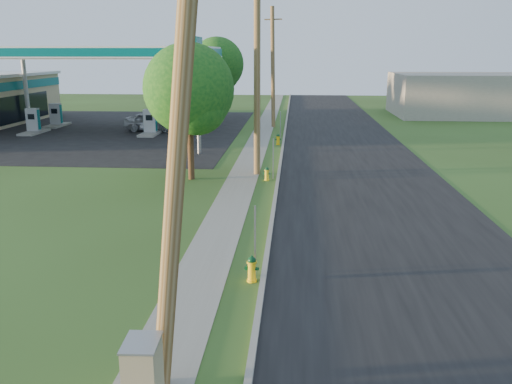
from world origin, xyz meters
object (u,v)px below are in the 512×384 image
fuel_pump_sw (56,118)px  tree_verge (191,93)px  utility_pole_mid (257,74)px  price_pylon (197,62)px  hydrant_far (278,139)px  utility_cabinet (143,377)px  tree_lot (218,66)px  hydrant_near (252,269)px  fuel_pump_ne (150,125)px  fuel_pump_nw (33,124)px  car_silver (152,122)px  utility_pole_near (179,126)px  hydrant_mid (267,174)px  fuel_pump_se (163,119)px  utility_pole_far (273,67)px

fuel_pump_sw → tree_verge: tree_verge is taller
utility_pole_mid → price_pylon: 6.76m
price_pylon → hydrant_far: price_pylon is taller
utility_cabinet → tree_lot: bearing=96.2°
hydrant_near → fuel_pump_ne: bearing=110.3°
fuel_pump_nw → car_silver: fuel_pump_nw is taller
fuel_pump_sw → tree_lot: 14.85m
utility_pole_near → hydrant_far: (0.76, 27.08, -4.44)m
utility_pole_near → fuel_pump_ne: size_ratio=2.96×
car_silver → hydrant_mid: bearing=-140.3°
fuel_pump_se → hydrant_mid: fuel_pump_se is taller
tree_verge → hydrant_near: (3.79, -11.83, -3.79)m
utility_pole_far → tree_verge: (-3.00, -19.36, -0.65)m
utility_pole_far → fuel_pump_ne: bearing=-150.7°
car_silver → hydrant_far: bearing=-111.4°
fuel_pump_se → car_silver: bearing=-98.2°
fuel_pump_nw → hydrant_mid: 23.37m
utility_pole_far → tree_lot: bearing=133.0°
hydrant_near → car_silver: 29.73m
price_pylon → utility_pole_mid: bearing=-54.7°
tree_lot → hydrant_far: bearing=-67.6°
hydrant_near → tree_verge: bearing=107.8°
utility_pole_far → price_pylon: size_ratio=1.39×
tree_verge → utility_cabinet: size_ratio=4.88×
fuel_pump_se → tree_lot: tree_lot is taller
price_pylon → car_silver: size_ratio=1.58×
utility_pole_near → car_silver: bearing=105.7°
fuel_pump_se → car_silver: fuel_pump_se is taller
utility_pole_far → fuel_pump_se: 9.84m
utility_cabinet → utility_pole_near: bearing=50.6°
utility_pole_near → utility_cabinet: 4.25m
utility_pole_mid → utility_cabinet: utility_pole_mid is taller
tree_verge → hydrant_far: (3.76, 10.43, -3.79)m
utility_pole_near → fuel_pump_se: (-8.90, 35.00, -4.08)m
utility_pole_near → price_pylon: size_ratio=1.38×
fuel_pump_nw → hydrant_far: (18.66, -3.92, -0.36)m
utility_pole_near → hydrant_mid: size_ratio=14.01×
utility_pole_mid → utility_pole_far: utility_pole_mid is taller
fuel_pump_se → fuel_pump_nw: bearing=-156.0°
fuel_pump_nw → hydrant_near: size_ratio=4.33×
fuel_pump_nw → hydrant_mid: bearing=-37.8°
fuel_pump_ne → hydrant_mid: (9.46, -14.32, -0.39)m
utility_pole_near → utility_pole_far: utility_pole_far is taller
hydrant_far → hydrant_near: bearing=-89.9°
utility_cabinet → price_pylon: bearing=97.8°
hydrant_far → utility_pole_near: bearing=-91.6°
fuel_pump_ne → utility_pole_far: bearing=29.3°
hydrant_near → car_silver: (-10.01, 28.00, 0.38)m
fuel_pump_nw → car_silver: size_ratio=0.74×
utility_pole_mid → hydrant_far: bearing=85.2°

